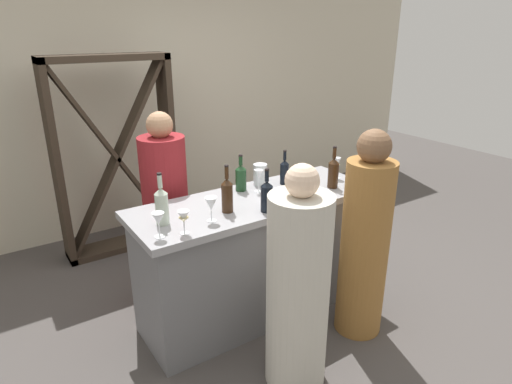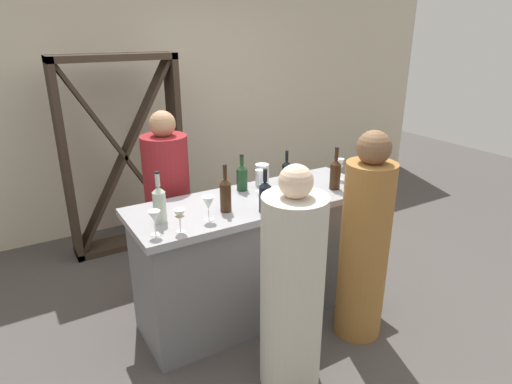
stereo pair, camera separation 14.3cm
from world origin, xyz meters
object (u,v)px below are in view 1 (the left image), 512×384
wine_bottle_leftmost_clear_pale (162,205)px  wine_bottle_second_right_olive_green (241,177)px  person_center_guest (365,243)px  wine_glass_near_right (211,205)px  person_server_behind (167,215)px  wine_glass_far_left (337,164)px  person_left_guest (298,290)px  wine_glass_far_center (259,176)px  wine_bottle_rightmost_near_black (284,171)px  wine_bottle_far_right_amber_brown (333,172)px  wine_glass_near_center (158,219)px  wine_bottle_center_near_black (267,195)px  water_pitcher (260,175)px  wine_rack (116,158)px  wine_glass_near_left (184,218)px  wine_bottle_second_left_amber_brown (227,194)px

wine_bottle_leftmost_clear_pale → wine_bottle_second_right_olive_green: bearing=18.2°
person_center_guest → wine_glass_near_right: bearing=74.6°
wine_bottle_leftmost_clear_pale → person_server_behind: 0.80m
wine_glass_far_left → person_left_guest: 1.31m
wine_glass_near_right → wine_glass_far_center: bearing=26.6°
wine_glass_far_center → person_left_guest: bearing=-108.9°
wine_glass_near_right → wine_glass_far_left: bearing=8.1°
wine_bottle_rightmost_near_black → wine_bottle_far_right_amber_brown: bearing=-46.3°
wine_bottle_leftmost_clear_pale → wine_glass_near_right: (0.27, -0.13, -0.01)m
wine_glass_near_center → wine_glass_near_right: wine_glass_near_right is taller
wine_bottle_center_near_black → wine_glass_far_left: 0.90m
wine_bottle_leftmost_clear_pale → person_center_guest: bearing=-24.4°
wine_glass_far_left → wine_glass_far_center: (-0.70, 0.10, 0.00)m
person_left_guest → water_pitcher: bearing=-0.3°
wine_bottle_leftmost_clear_pale → wine_glass_near_center: (-0.09, -0.16, -0.02)m
wine_rack → person_center_guest: size_ratio=1.25×
wine_rack → wine_bottle_second_right_olive_green: bearing=-70.5°
wine_glass_near_center → wine_bottle_rightmost_near_black: bearing=15.9°
wine_bottle_leftmost_clear_pale → person_center_guest: (1.25, -0.57, -0.38)m
person_left_guest → person_server_behind: person_server_behind is taller
wine_glass_near_right → wine_glass_near_center: bearing=-175.4°
person_left_guest → person_center_guest: 0.72m
wine_bottle_far_right_amber_brown → person_left_guest: 1.10m
wine_bottle_second_right_olive_green → water_pitcher: 0.19m
wine_bottle_far_right_amber_brown → wine_glass_far_left: size_ratio=1.86×
wine_rack → water_pitcher: 1.59m
wine_bottle_far_right_amber_brown → wine_glass_near_center: 1.44m
wine_bottle_leftmost_clear_pale → wine_bottle_center_near_black: (0.66, -0.20, -0.02)m
wine_rack → wine_glass_near_left: wine_rack is taller
wine_glass_near_center → wine_bottle_center_near_black: bearing=-2.6°
wine_bottle_second_right_olive_green → wine_glass_near_left: wine_bottle_second_right_olive_green is taller
wine_glass_near_center → water_pitcher: bearing=22.8°
wine_bottle_far_right_amber_brown → person_left_guest: (-0.82, -0.60, -0.42)m
wine_rack → wine_bottle_center_near_black: (0.44, -1.88, 0.12)m
wine_bottle_rightmost_near_black → wine_glass_near_right: wine_bottle_rightmost_near_black is taller
wine_bottle_far_right_amber_brown → wine_bottle_second_right_olive_green: bearing=151.3°
wine_bottle_far_right_amber_brown → wine_glass_far_left: bearing=39.7°
wine_bottle_leftmost_clear_pale → wine_bottle_second_right_olive_green: 0.77m
wine_bottle_center_near_black → wine_bottle_far_right_amber_brown: 0.70m
water_pitcher → person_left_guest: 1.11m
wine_glass_far_left → water_pitcher: wine_glass_far_left is taller
wine_glass_near_left → person_left_guest: person_left_guest is taller
wine_glass_far_left → wine_bottle_second_left_amber_brown: bearing=-174.6°
person_server_behind → wine_bottle_far_right_amber_brown: bearing=60.1°
wine_rack → wine_glass_near_left: 1.90m
wine_glass_near_left → water_pitcher: 0.98m
wine_bottle_second_right_olive_green → wine_bottle_rightmost_near_black: bearing=-10.6°
water_pitcher → person_server_behind: size_ratio=0.11×
wine_glass_far_center → wine_bottle_leftmost_clear_pale: bearing=-170.2°
wine_bottle_second_left_amber_brown → wine_bottle_second_right_olive_green: (0.29, 0.30, -0.02)m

